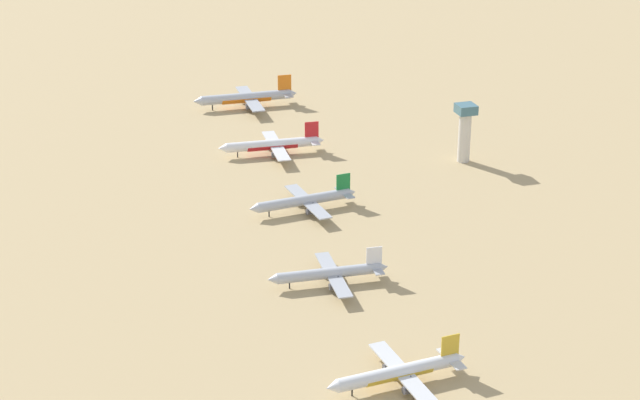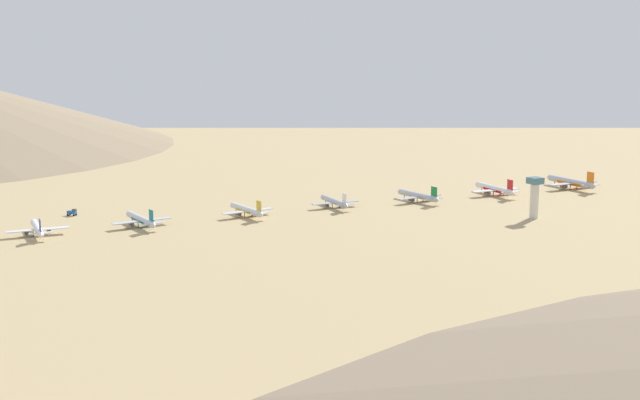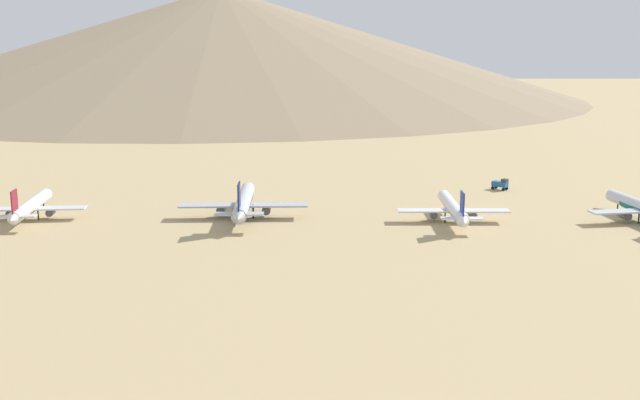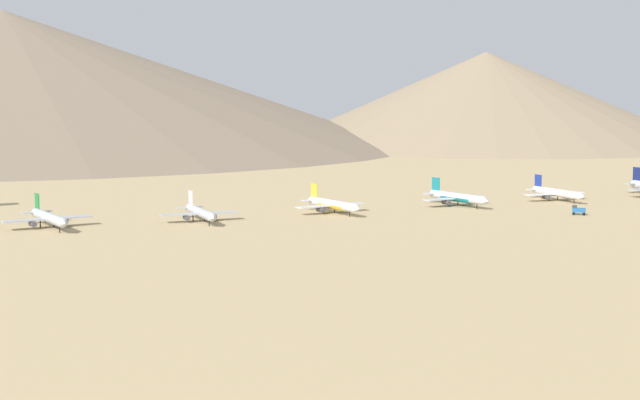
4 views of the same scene
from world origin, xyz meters
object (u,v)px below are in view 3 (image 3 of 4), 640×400
(parked_jet_7, at_px, (244,202))
(parked_jet_6, at_px, (453,208))
(service_truck, at_px, (501,184))
(parked_jet_8, at_px, (31,206))

(parked_jet_7, bearing_deg, parked_jet_6, -97.73)
(parked_jet_6, bearing_deg, parked_jet_7, 82.27)
(parked_jet_6, bearing_deg, service_truck, -30.98)
(parked_jet_8, bearing_deg, parked_jet_7, -90.99)
(parked_jet_7, xyz_separation_m, service_truck, (36.03, -84.77, -2.25))
(parked_jet_8, height_order, service_truck, parked_jet_8)
(service_truck, bearing_deg, parked_jet_6, 149.02)
(parked_jet_7, height_order, parked_jet_8, parked_jet_7)
(parked_jet_6, height_order, parked_jet_7, parked_jet_7)
(parked_jet_8, xyz_separation_m, service_truck, (35.00, -144.68, -1.63))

